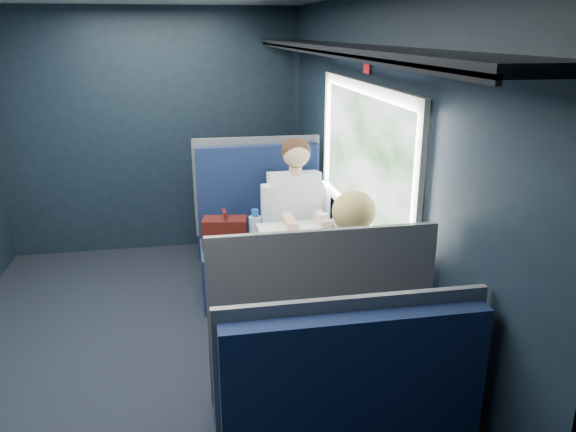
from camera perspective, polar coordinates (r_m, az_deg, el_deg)
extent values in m
cube|color=black|center=(3.95, -13.34, -14.03)|extent=(2.80, 4.20, 0.01)
cube|color=black|center=(3.67, 8.50, 3.46)|extent=(0.10, 4.20, 2.30)
cube|color=black|center=(5.58, -13.36, 8.26)|extent=(2.80, 0.10, 2.30)
cube|color=black|center=(1.54, -19.91, -19.95)|extent=(2.80, 0.10, 2.30)
cube|color=beige|center=(3.54, 7.83, 12.77)|extent=(0.03, 1.84, 0.07)
cube|color=beige|center=(3.72, 7.27, -0.38)|extent=(0.03, 1.84, 0.07)
cube|color=beige|center=(2.80, 13.03, 2.16)|extent=(0.03, 0.07, 0.78)
cube|color=beige|center=(4.44, 4.03, 8.45)|extent=(0.03, 0.07, 0.78)
cube|color=black|center=(3.48, 5.42, 16.64)|extent=(0.36, 4.10, 0.04)
cube|color=black|center=(3.44, 2.56, 16.35)|extent=(0.02, 4.10, 0.03)
cube|color=red|center=(3.53, 7.99, 15.11)|extent=(0.01, 0.10, 0.12)
cylinder|color=#54565E|center=(3.81, -0.30, -8.61)|extent=(0.08, 0.08, 0.70)
cube|color=silver|center=(3.70, 2.44, -3.25)|extent=(0.62, 1.00, 0.04)
cube|color=#0C1638|center=(4.56, -2.42, -5.67)|extent=(1.00, 0.50, 0.45)
cube|color=#0C1638|center=(4.64, -3.04, 2.62)|extent=(1.00, 0.10, 0.75)
cube|color=#54565E|center=(4.68, -3.14, 3.09)|extent=(1.04, 0.03, 0.82)
cube|color=#54565E|center=(4.39, -2.38, -2.05)|extent=(0.06, 0.40, 0.20)
cube|color=#4E1510|center=(4.43, -6.40, -1.72)|extent=(0.37, 0.23, 0.24)
cylinder|color=#4E1510|center=(4.37, -6.48, 0.38)|extent=(0.05, 0.14, 0.03)
cylinder|color=silver|center=(4.38, -3.35, -1.69)|extent=(0.10, 0.10, 0.26)
cylinder|color=#1654A8|center=(4.33, -3.38, 0.30)|extent=(0.05, 0.05, 0.06)
cube|color=#0C1638|center=(3.22, 1.73, -16.84)|extent=(1.00, 0.50, 0.45)
cube|color=#0C1638|center=(2.65, 3.24, -9.88)|extent=(1.00, 0.10, 0.75)
cube|color=#54565E|center=(2.59, 3.54, -9.95)|extent=(1.04, 0.03, 0.82)
cube|color=#54565E|center=(3.08, 1.59, -11.37)|extent=(0.06, 0.40, 0.20)
cube|color=#0C1638|center=(5.58, -4.03, -1.14)|extent=(1.00, 0.40, 0.45)
cube|color=#0C1638|center=(5.19, -3.86, 3.78)|extent=(1.00, 0.10, 0.66)
cube|color=#54565E|center=(5.13, -3.79, 3.85)|extent=(1.04, 0.03, 0.72)
cube|color=#0C1638|center=(2.22, 6.78, -17.59)|extent=(1.00, 0.10, 0.66)
cube|color=#54565E|center=(2.25, 6.38, -16.38)|extent=(1.04, 0.03, 0.72)
cube|color=black|center=(4.36, 1.05, -2.50)|extent=(0.36, 0.44, 0.16)
cube|color=black|center=(4.30, 1.57, -7.24)|extent=(0.32, 0.12, 0.45)
cube|color=silver|center=(4.42, 0.66, 1.26)|extent=(0.40, 0.29, 0.53)
cylinder|color=#D8A88C|center=(4.31, 0.78, 4.66)|extent=(0.10, 0.10, 0.06)
sphere|color=#D8A88C|center=(4.26, 0.84, 6.37)|extent=(0.21, 0.21, 0.21)
sphere|color=#382114|center=(4.27, 0.80, 6.60)|extent=(0.22, 0.22, 0.22)
cube|color=silver|center=(4.35, -2.08, 0.95)|extent=(0.09, 0.12, 0.34)
cube|color=silver|center=(4.43, 3.55, 1.26)|extent=(0.09, 0.12, 0.34)
cube|color=black|center=(3.22, 5.67, -10.45)|extent=(0.36, 0.44, 0.16)
cube|color=black|center=(3.54, 4.60, -13.26)|extent=(0.32, 0.12, 0.45)
cube|color=black|center=(2.97, 6.67, -7.67)|extent=(0.40, 0.29, 0.53)
cylinder|color=#D8A88C|center=(2.90, 6.64, -2.35)|extent=(0.10, 0.10, 0.06)
sphere|color=#D8A88C|center=(2.87, 6.63, 0.31)|extent=(0.21, 0.21, 0.21)
sphere|color=tan|center=(2.85, 6.72, 0.51)|extent=(0.22, 0.22, 0.22)
cube|color=black|center=(2.96, 2.33, -7.72)|extent=(0.09, 0.12, 0.34)
cube|color=black|center=(3.08, 10.41, -6.95)|extent=(0.09, 0.12, 0.34)
cube|color=tan|center=(2.87, 7.11, -6.03)|extent=(0.26, 0.07, 0.36)
cube|color=white|center=(3.70, 1.29, -2.83)|extent=(0.59, 0.79, 0.01)
cube|color=silver|center=(3.71, 3.67, -2.70)|extent=(0.32, 0.39, 0.02)
cube|color=silver|center=(3.70, 5.58, -0.66)|extent=(0.07, 0.34, 0.24)
cube|color=black|center=(3.70, 5.46, -0.66)|extent=(0.06, 0.30, 0.19)
cylinder|color=silver|center=(3.95, 5.00, -0.23)|extent=(0.06, 0.06, 0.17)
cylinder|color=#1654A8|center=(3.92, 5.04, 1.23)|extent=(0.03, 0.03, 0.04)
cylinder|color=white|center=(4.03, 3.55, -0.41)|extent=(0.07, 0.07, 0.09)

